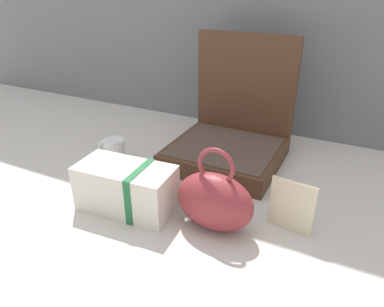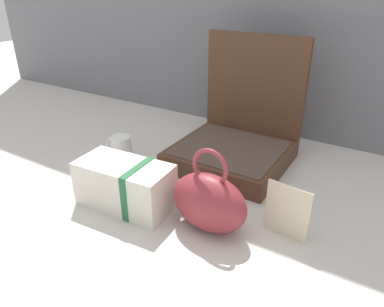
{
  "view_description": "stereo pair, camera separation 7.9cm",
  "coord_description": "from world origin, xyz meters",
  "px_view_note": "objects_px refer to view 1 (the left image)",
  "views": [
    {
      "loc": [
        0.42,
        -0.83,
        0.58
      ],
      "look_at": [
        0.02,
        -0.02,
        0.13
      ],
      "focal_mm": 33.44,
      "sensor_mm": 36.0,
      "label": 1
    },
    {
      "loc": [
        0.49,
        -0.79,
        0.58
      ],
      "look_at": [
        0.02,
        -0.02,
        0.13
      ],
      "focal_mm": 33.44,
      "sensor_mm": 36.0,
      "label": 2
    }
  ],
  "objects_px": {
    "cream_toiletry_bag": "(127,188)",
    "info_card_left": "(292,206)",
    "open_suitcase": "(231,135)",
    "teal_pouch_handbag": "(215,201)",
    "coffee_mug": "(114,150)"
  },
  "relations": [
    {
      "from": "cream_toiletry_bag",
      "to": "coffee_mug",
      "type": "bearing_deg",
      "value": 134.61
    },
    {
      "from": "open_suitcase",
      "to": "cream_toiletry_bag",
      "type": "relative_size",
      "value": 1.52
    },
    {
      "from": "open_suitcase",
      "to": "info_card_left",
      "type": "relative_size",
      "value": 2.91
    },
    {
      "from": "open_suitcase",
      "to": "teal_pouch_handbag",
      "type": "height_order",
      "value": "open_suitcase"
    },
    {
      "from": "coffee_mug",
      "to": "info_card_left",
      "type": "relative_size",
      "value": 0.74
    },
    {
      "from": "open_suitcase",
      "to": "teal_pouch_handbag",
      "type": "relative_size",
      "value": 1.82
    },
    {
      "from": "teal_pouch_handbag",
      "to": "open_suitcase",
      "type": "bearing_deg",
      "value": 105.03
    },
    {
      "from": "cream_toiletry_bag",
      "to": "info_card_left",
      "type": "height_order",
      "value": "info_card_left"
    },
    {
      "from": "open_suitcase",
      "to": "teal_pouch_handbag",
      "type": "xyz_separation_m",
      "value": [
        0.1,
        -0.39,
        -0.01
      ]
    },
    {
      "from": "teal_pouch_handbag",
      "to": "info_card_left",
      "type": "height_order",
      "value": "teal_pouch_handbag"
    },
    {
      "from": "cream_toiletry_bag",
      "to": "coffee_mug",
      "type": "xyz_separation_m",
      "value": [
        -0.21,
        0.21,
        -0.02
      ]
    },
    {
      "from": "teal_pouch_handbag",
      "to": "coffee_mug",
      "type": "height_order",
      "value": "teal_pouch_handbag"
    },
    {
      "from": "info_card_left",
      "to": "coffee_mug",
      "type": "bearing_deg",
      "value": 176.98
    },
    {
      "from": "cream_toiletry_bag",
      "to": "info_card_left",
      "type": "bearing_deg",
      "value": 13.63
    },
    {
      "from": "cream_toiletry_bag",
      "to": "coffee_mug",
      "type": "distance_m",
      "value": 0.3
    }
  ]
}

